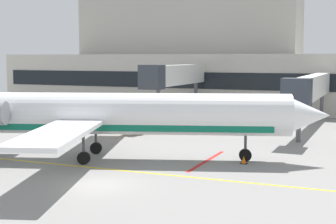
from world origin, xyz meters
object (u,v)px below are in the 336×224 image
Objects in this scene: fuel_tank at (155,105)px; pushback_tractor at (138,123)px; regional_jet at (100,114)px; baggage_tug at (168,114)px.

pushback_tractor is at bearing -72.47° from fuel_tank.
fuel_tank is at bearing 107.53° from pushback_tractor.
regional_jet is 8.35× the size of baggage_tug.
fuel_tank reaches higher than pushback_tractor.
pushback_tractor is at bearing -86.77° from baggage_tug.
regional_jet is 27.16m from fuel_tank.
regional_jet is 21.78m from baggage_tug.
pushback_tractor is at bearing 103.79° from regional_jet.
pushback_tractor reaches higher than baggage_tug.
fuel_tank is at bearing 128.76° from baggage_tug.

